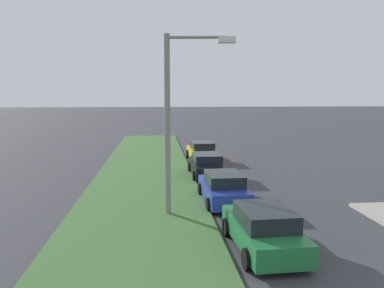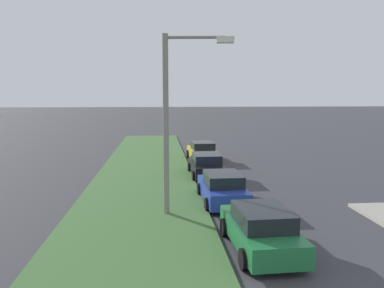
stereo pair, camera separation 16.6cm
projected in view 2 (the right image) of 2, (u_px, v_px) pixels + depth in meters
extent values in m
cube|color=#3D6633|center=(139.00, 211.00, 16.61)|extent=(60.00, 6.00, 0.12)
cube|color=#1E6B38|center=(260.00, 233.00, 12.53)|extent=(4.37, 1.98, 0.70)
cube|color=black|center=(263.00, 216.00, 12.25)|extent=(2.26, 1.69, 0.55)
cylinder|color=black|center=(225.00, 227.00, 13.77)|extent=(0.65, 0.25, 0.64)
cylinder|color=black|center=(273.00, 225.00, 14.00)|extent=(0.65, 0.25, 0.64)
cylinder|color=black|center=(244.00, 259.00, 11.12)|extent=(0.65, 0.25, 0.64)
cylinder|color=black|center=(303.00, 256.00, 11.35)|extent=(0.65, 0.25, 0.64)
cube|color=#23389E|center=(222.00, 191.00, 17.96)|extent=(4.34, 1.90, 0.70)
cube|color=black|center=(223.00, 179.00, 17.68)|extent=(2.24, 1.65, 0.55)
cylinder|color=black|center=(200.00, 190.00, 19.22)|extent=(0.64, 0.23, 0.64)
cylinder|color=black|center=(234.00, 189.00, 19.42)|extent=(0.64, 0.23, 0.64)
cylinder|color=black|center=(207.00, 205.00, 16.56)|extent=(0.64, 0.23, 0.64)
cylinder|color=black|center=(248.00, 204.00, 16.76)|extent=(0.64, 0.23, 0.64)
cube|color=black|center=(206.00, 168.00, 23.70)|extent=(4.33, 1.87, 0.70)
cube|color=black|center=(207.00, 158.00, 23.42)|extent=(2.23, 1.64, 0.55)
cylinder|color=black|center=(190.00, 168.00, 24.97)|extent=(0.64, 0.23, 0.64)
cylinder|color=black|center=(217.00, 167.00, 25.16)|extent=(0.64, 0.23, 0.64)
cylinder|color=black|center=(194.00, 176.00, 22.31)|extent=(0.64, 0.23, 0.64)
cylinder|color=black|center=(224.00, 176.00, 22.49)|extent=(0.64, 0.23, 0.64)
cube|color=gold|center=(202.00, 153.00, 29.51)|extent=(4.39, 2.04, 0.70)
cube|color=black|center=(202.00, 146.00, 29.23)|extent=(2.29, 1.72, 0.55)
cylinder|color=black|center=(188.00, 154.00, 30.74)|extent=(0.65, 0.26, 0.64)
cylinder|color=black|center=(210.00, 153.00, 31.00)|extent=(0.65, 0.26, 0.64)
cylinder|color=black|center=(193.00, 160.00, 28.09)|extent=(0.65, 0.26, 0.64)
cylinder|color=black|center=(217.00, 159.00, 28.35)|extent=(0.65, 0.26, 0.64)
cylinder|color=gray|center=(166.00, 127.00, 15.64)|extent=(0.24, 0.24, 7.50)
cylinder|color=gray|center=(195.00, 37.00, 15.15)|extent=(0.38, 2.40, 0.12)
cube|color=silver|center=(225.00, 40.00, 15.14)|extent=(0.43, 0.73, 0.24)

